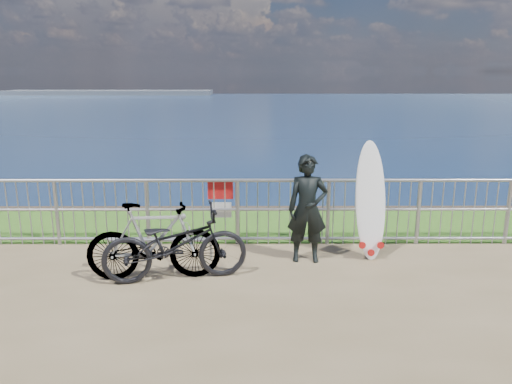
{
  "coord_description": "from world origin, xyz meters",
  "views": [
    {
      "loc": [
        -0.22,
        -6.36,
        2.83
      ],
      "look_at": [
        -0.2,
        1.2,
        1.0
      ],
      "focal_mm": 35.0,
      "sensor_mm": 36.0,
      "label": 1
    }
  ],
  "objects_px": {
    "bicycle_near": "(175,244)",
    "bicycle_far": "(154,241)",
    "surfer": "(308,209)",
    "surfboard": "(371,205)"
  },
  "relations": [
    {
      "from": "bicycle_near",
      "to": "bicycle_far",
      "type": "xyz_separation_m",
      "value": [
        -0.3,
        0.03,
        0.03
      ]
    },
    {
      "from": "surfer",
      "to": "bicycle_near",
      "type": "bearing_deg",
      "value": -156.89
    },
    {
      "from": "surfboard",
      "to": "bicycle_far",
      "type": "xyz_separation_m",
      "value": [
        -3.17,
        -0.85,
        -0.29
      ]
    },
    {
      "from": "surfboard",
      "to": "bicycle_near",
      "type": "bearing_deg",
      "value": -163.11
    },
    {
      "from": "bicycle_far",
      "to": "bicycle_near",
      "type": "bearing_deg",
      "value": -100.1
    },
    {
      "from": "bicycle_far",
      "to": "surfer",
      "type": "bearing_deg",
      "value": -77.68
    },
    {
      "from": "surfer",
      "to": "bicycle_far",
      "type": "relative_size",
      "value": 0.89
    },
    {
      "from": "surfer",
      "to": "bicycle_far",
      "type": "bearing_deg",
      "value": -160.14
    },
    {
      "from": "surfer",
      "to": "bicycle_far",
      "type": "height_order",
      "value": "surfer"
    },
    {
      "from": "surfer",
      "to": "surfboard",
      "type": "height_order",
      "value": "surfboard"
    }
  ]
}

